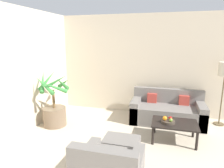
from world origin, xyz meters
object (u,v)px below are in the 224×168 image
Objects in this scene: potted_palm at (54,109)px; coffee_table at (174,125)px; fruit_bowl at (168,122)px; orange_fruit at (165,118)px; apple_green at (171,120)px; apple_red at (170,118)px; ottoman at (121,148)px; sofa_loveseat at (167,112)px.

coffee_table is (2.75, -0.03, -0.08)m from potted_palm.
orange_fruit reaches higher than fruit_bowl.
apple_green reaches higher than coffee_table.
potted_palm is at bearing 179.50° from apple_red.
potted_palm is 2.66m from apple_red.
fruit_bowl is 0.44× the size of ottoman.
sofa_loveseat is at bearing 86.97° from orange_fruit.
coffee_table is 0.16m from apple_red.
coffee_table is 1.27m from ottoman.
ottoman is at bearing -132.36° from fruit_bowl.
potted_palm is 2.17× the size of ottoman.
potted_palm reaches higher than orange_fruit.
coffee_table is 9.96× the size of orange_fruit.
apple_red is 1.25m from ottoman.
apple_green is (-0.08, -0.09, 0.13)m from coffee_table.
coffee_table is 3.35× the size of fruit_bowl.
apple_red is at bearing 27.41° from orange_fruit.
apple_green is at bearing -43.53° from fruit_bowl.
orange_fruit is at bearing -93.03° from sofa_loveseat.
sofa_loveseat is (2.60, 0.90, -0.15)m from potted_palm.
apple_green is 0.11× the size of ottoman.
fruit_bowl is at bearing 4.81° from orange_fruit.
apple_red is 0.10m from apple_green.
apple_red is 0.12× the size of ottoman.
orange_fruit is at bearing -166.15° from coffee_table.
potted_palm is at bearing 153.50° from ottoman.
potted_palm is 18.21× the size of apple_red.
apple_green reaches higher than ottoman.
apple_red is (-0.09, 0.01, 0.14)m from coffee_table.
ottoman is at bearing -129.93° from orange_fruit.
apple_red is at bearing 174.36° from coffee_table.
fruit_bowl is at bearing -89.07° from sofa_loveseat.
sofa_loveseat is 0.99m from fruit_bowl.
ottoman is at bearing -26.50° from potted_palm.
fruit_bowl is at bearing -129.17° from apple_red.
orange_fruit is (-0.11, -0.06, 0.01)m from apple_red.
fruit_bowl is 0.10m from orange_fruit.
apple_green is at bearing 44.28° from ottoman.
sofa_loveseat is at bearing 67.50° from ottoman.
potted_palm is at bearing 178.37° from fruit_bowl.
orange_fruit is (-0.07, -0.01, 0.07)m from fruit_bowl.
potted_palm reaches higher than fruit_bowl.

